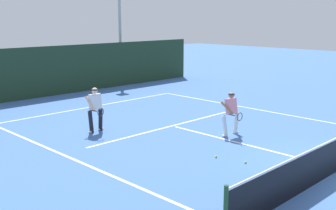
# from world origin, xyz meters

# --- Properties ---
(court_line_baseline_far) EXTENTS (9.65, 0.10, 0.01)m
(court_line_baseline_far) POSITION_xyz_m (0.00, 11.69, 0.00)
(court_line_baseline_far) COLOR white
(court_line_baseline_far) RESTS_ON ground_plane
(court_line_service) EXTENTS (7.87, 0.10, 0.01)m
(court_line_service) POSITION_xyz_m (0.00, 6.57, 0.00)
(court_line_service) COLOR white
(court_line_service) RESTS_ON ground_plane
(court_line_centre) EXTENTS (0.10, 6.40, 0.01)m
(court_line_centre) POSITION_xyz_m (0.00, 3.20, 0.00)
(court_line_centre) COLOR white
(court_line_centre) RESTS_ON ground_plane
(player_near) EXTENTS (0.93, 0.88, 1.55)m
(player_near) POSITION_xyz_m (0.57, 4.21, 0.85)
(player_near) COLOR silver
(player_near) RESTS_ON ground_plane
(player_far) EXTENTS (0.74, 0.87, 1.64)m
(player_far) POSITION_xyz_m (-2.56, 7.97, 0.90)
(player_far) COLOR black
(player_far) RESTS_ON ground_plane
(tennis_ball) EXTENTS (0.07, 0.07, 0.07)m
(tennis_ball) POSITION_xyz_m (-1.72, 3.03, 0.03)
(tennis_ball) COLOR #D1E033
(tennis_ball) RESTS_ON ground_plane
(tennis_ball_extra) EXTENTS (0.07, 0.07, 0.07)m
(tennis_ball_extra) POSITION_xyz_m (-1.51, 2.12, 0.03)
(tennis_ball_extra) COLOR #D1E033
(tennis_ball_extra) RESTS_ON ground_plane
(back_fence_windscreen) EXTENTS (20.49, 0.12, 2.63)m
(back_fence_windscreen) POSITION_xyz_m (0.00, 15.58, 1.32)
(back_fence_windscreen) COLOR #1E3622
(back_fence_windscreen) RESTS_ON ground_plane
(light_pole) EXTENTS (0.55, 0.44, 7.09)m
(light_pole) POSITION_xyz_m (5.83, 16.99, 4.38)
(light_pole) COLOR #9EA39E
(light_pole) RESTS_ON ground_plane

